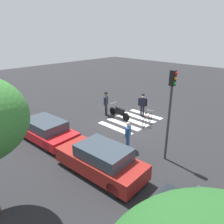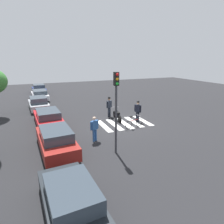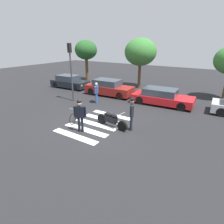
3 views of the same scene
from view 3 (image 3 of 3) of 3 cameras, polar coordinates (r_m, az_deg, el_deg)
The scene contains 13 objects.
ground_plane at distance 11.25m, azimuth -5.11°, elevation -3.75°, with size 60.00×60.00×0.00m, color #232326.
police_motorcycle at distance 10.66m, azimuth -0.14°, elevation -2.45°, with size 2.16×0.62×1.02m.
leaning_bicycle at distance 11.71m, azimuth -10.68°, elevation -1.01°, with size 0.54×1.72×1.00m.
officer_on_foot at distance 10.04m, azimuth -9.85°, elevation -0.34°, with size 0.64×0.39×1.86m.
officer_by_motorcycle at distance 10.14m, azimuth 6.08°, elevation 0.29°, with size 0.42×0.64×1.91m.
pedestrian_bystander at distance 14.88m, azimuth -4.80°, elevation 6.32°, with size 0.37×0.62×1.67m.
crosswalk_stripes at distance 11.24m, azimuth -5.11°, elevation -3.73°, with size 2.92×4.05×0.01m.
car_black_suv at distance 20.55m, azimuth -12.98°, elevation 9.03°, with size 4.17×1.95×1.35m.
car_maroon_wagon at distance 17.17m, azimuth -0.98°, elevation 7.46°, with size 4.47×2.04×1.44m.
car_red_convertible at distance 15.10m, azimuth 15.09°, elevation 4.53°, with size 4.75×2.14×1.26m.
traffic_light_pole at distance 15.35m, azimuth -12.67°, elevation 14.31°, with size 0.33×0.24×4.57m.
street_tree_near at distance 23.86m, azimuth -8.01°, elevation 18.30°, with size 2.69×2.69×4.87m.
street_tree_mid at distance 19.95m, azimuth 8.77°, elevation 17.77°, with size 3.23×3.23×5.06m.
Camera 3 is at (6.37, -8.01, 4.67)m, focal length 29.69 mm.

